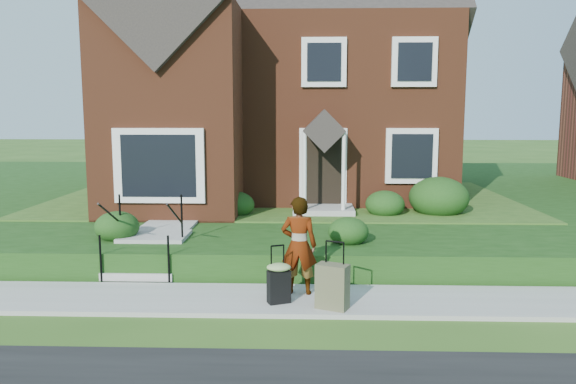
{
  "coord_description": "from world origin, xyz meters",
  "views": [
    {
      "loc": [
        0.74,
        -9.37,
        3.26
      ],
      "look_at": [
        0.37,
        2.0,
        1.65
      ],
      "focal_mm": 35.0,
      "sensor_mm": 36.0,
      "label": 1
    }
  ],
  "objects_px": {
    "woman": "(299,245)",
    "suitcase_olive": "(332,286)",
    "suitcase_black": "(279,281)",
    "front_steps": "(149,249)"
  },
  "relations": [
    {
      "from": "woman",
      "to": "suitcase_olive",
      "type": "bearing_deg",
      "value": 131.19
    },
    {
      "from": "front_steps",
      "to": "suitcase_olive",
      "type": "bearing_deg",
      "value": -32.48
    },
    {
      "from": "suitcase_black",
      "to": "front_steps",
      "type": "bearing_deg",
      "value": 120.34
    },
    {
      "from": "front_steps",
      "to": "woman",
      "type": "distance_m",
      "value": 3.53
    },
    {
      "from": "front_steps",
      "to": "suitcase_black",
      "type": "relative_size",
      "value": 2.04
    },
    {
      "from": "woman",
      "to": "suitcase_olive",
      "type": "relative_size",
      "value": 1.56
    },
    {
      "from": "suitcase_black",
      "to": "suitcase_olive",
      "type": "height_order",
      "value": "suitcase_olive"
    },
    {
      "from": "suitcase_olive",
      "to": "front_steps",
      "type": "bearing_deg",
      "value": 171.77
    },
    {
      "from": "woman",
      "to": "suitcase_black",
      "type": "relative_size",
      "value": 1.76
    },
    {
      "from": "suitcase_black",
      "to": "suitcase_olive",
      "type": "relative_size",
      "value": 0.89
    }
  ]
}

